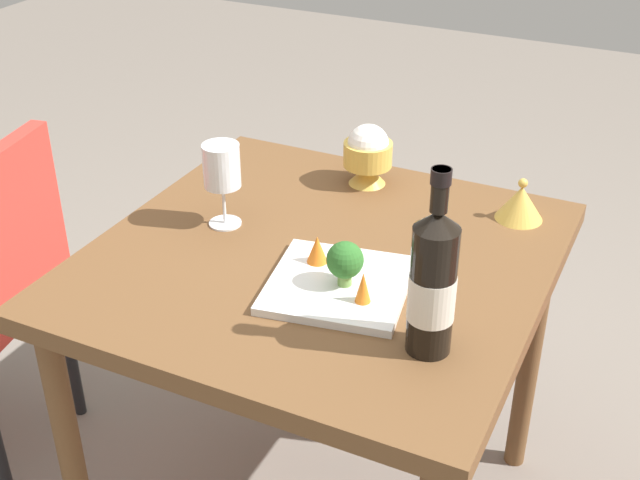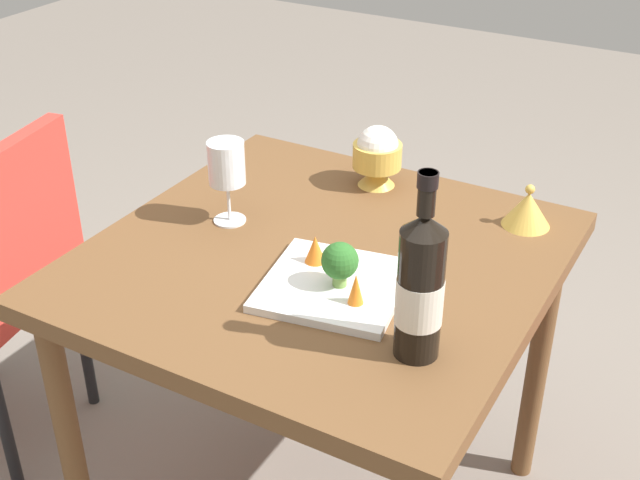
% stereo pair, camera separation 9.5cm
% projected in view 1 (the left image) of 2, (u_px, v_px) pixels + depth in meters
% --- Properties ---
extents(dining_table, '(0.87, 0.87, 0.73)m').
position_uv_depth(dining_table, '(320.00, 290.00, 1.70)').
color(dining_table, brown).
rests_on(dining_table, ground_plane).
extents(wine_bottle, '(0.08, 0.08, 0.33)m').
position_uv_depth(wine_bottle, '(433.00, 283.00, 1.33)').
color(wine_bottle, black).
rests_on(wine_bottle, dining_table).
extents(wine_glass, '(0.08, 0.08, 0.18)m').
position_uv_depth(wine_glass, '(222.00, 168.00, 1.69)').
color(wine_glass, white).
rests_on(wine_glass, dining_table).
extents(rice_bowl, '(0.11, 0.11, 0.14)m').
position_uv_depth(rice_bowl, '(368.00, 154.00, 1.88)').
color(rice_bowl, gold).
rests_on(rice_bowl, dining_table).
extents(rice_bowl_lid, '(0.10, 0.10, 0.09)m').
position_uv_depth(rice_bowl_lid, '(520.00, 202.00, 1.76)').
color(rice_bowl_lid, gold).
rests_on(rice_bowl_lid, dining_table).
extents(serving_plate, '(0.29, 0.29, 0.02)m').
position_uv_depth(serving_plate, '(338.00, 285.00, 1.54)').
color(serving_plate, white).
rests_on(serving_plate, dining_table).
extents(broccoli_floret, '(0.07, 0.07, 0.09)m').
position_uv_depth(broccoli_floret, '(345.00, 261.00, 1.50)').
color(broccoli_floret, '#729E4C').
rests_on(broccoli_floret, serving_plate).
extents(carrot_garnish_left, '(0.03, 0.03, 0.06)m').
position_uv_depth(carrot_garnish_left, '(363.00, 287.00, 1.47)').
color(carrot_garnish_left, orange).
rests_on(carrot_garnish_left, serving_plate).
extents(carrot_garnish_right, '(0.04, 0.04, 0.05)m').
position_uv_depth(carrot_garnish_right, '(317.00, 249.00, 1.58)').
color(carrot_garnish_right, orange).
rests_on(carrot_garnish_right, serving_plate).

